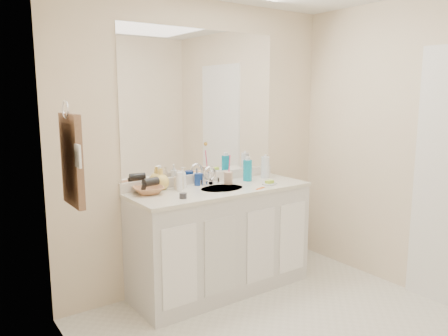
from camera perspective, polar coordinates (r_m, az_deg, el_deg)
The scene contains 27 objects.
wall_back at distance 3.74m, azimuth -2.88°, elevation 2.96°, with size 2.60×0.02×2.40m, color beige.
wall_left at distance 2.01m, azimuth -14.34°, elevation -3.28°, with size 0.02×2.60×2.40m, color beige.
wall_right at distance 3.79m, azimuth 25.37°, elevation 2.12°, with size 0.02×2.60×2.40m, color beige.
vanity_cabinet at distance 3.69m, azimuth -0.46°, elevation -9.50°, with size 1.50×0.55×0.85m, color silver.
countertop at distance 3.57m, azimuth -0.46°, elevation -2.82°, with size 1.52×0.57×0.03m, color silver.
backsplash at distance 3.77m, azimuth -2.73°, elevation -1.29°, with size 1.52×0.03×0.08m, color silver.
sink_basin at distance 3.55m, azimuth -0.28°, elevation -2.83°, with size 0.37×0.37×0.02m, color beige.
faucet at distance 3.69m, azimuth -1.89°, elevation -1.31°, with size 0.02×0.02×0.11m, color silver.
mirror at distance 3.71m, azimuth -2.88°, elevation 8.48°, with size 1.48×0.01×1.20m, color white.
blue_mug at distance 3.66m, azimuth -3.34°, elevation -1.49°, with size 0.07×0.07×0.10m, color navy.
tan_cup at distance 3.70m, azimuth 0.57°, elevation -1.30°, with size 0.08×0.08×0.10m, color #CBAA8F.
toothbrush at distance 3.69m, azimuth 0.69°, elevation 0.22°, with size 0.01×0.01×0.20m, color #E23B72.
mouthwash_bottle at distance 3.84m, azimuth 3.09°, elevation -0.31°, with size 0.08×0.08×0.18m, color #0E8DB1.
clear_pump_bottle at distance 3.98m, azimuth 5.40°, elevation 0.11°, with size 0.07×0.07×0.19m, color white.
soap_dish at distance 3.70m, azimuth 5.96°, elevation -2.08°, with size 0.11×0.09×0.01m, color silver.
green_soap at distance 3.70m, azimuth 5.97°, elevation -1.81°, with size 0.07×0.05×0.02m, color #A3CA31.
orange_comb at distance 3.55m, azimuth 4.77°, elevation -2.65°, with size 0.11×0.02×0.00m, color orange.
dark_jar at distance 3.22m, azimuth -5.37°, elevation -3.63°, with size 0.06×0.06×0.04m, color #2E2E34.
extra_white_bottle at distance 3.45m, azimuth -5.84°, elevation -1.78°, with size 0.05×0.05×0.15m, color white.
soap_bottle_white at distance 3.58m, azimuth -5.45°, elevation -1.21°, with size 0.06×0.07×0.17m, color white.
soap_bottle_cream at distance 3.53m, azimuth -5.95°, elevation -1.52°, with size 0.07×0.07×0.15m, color beige.
soap_bottle_yellow at distance 3.52m, azimuth -8.25°, elevation -1.41°, with size 0.13×0.13×0.17m, color #FED663.
wicker_basket at distance 3.40m, azimuth -9.83°, elevation -2.87°, with size 0.23×0.23×0.06m, color #B37348.
hair_dryer at distance 3.39m, azimuth -9.56°, elevation -1.81°, with size 0.06×0.06×0.13m, color black.
towel_ring at distance 2.71m, azimuth -20.03°, elevation 7.22°, with size 0.11×0.11×0.01m, color silver.
hand_towel at distance 2.74m, azimuth -19.27°, elevation 0.97°, with size 0.04×0.32×0.55m, color brown.
switch_plate at distance 2.54m, azimuth -18.54°, elevation 1.49°, with size 0.01×0.09×0.13m, color white.
Camera 1 is at (-1.99, -1.83, 1.64)m, focal length 35.00 mm.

